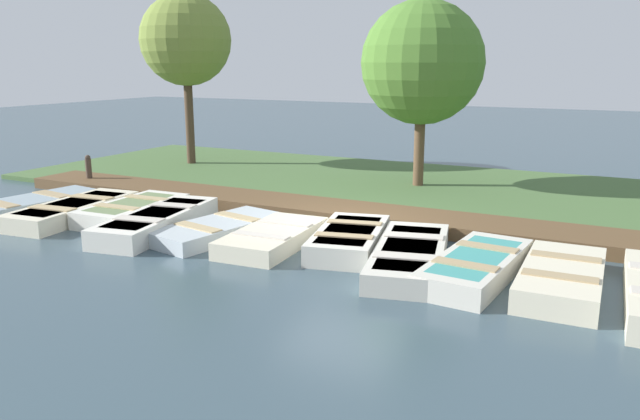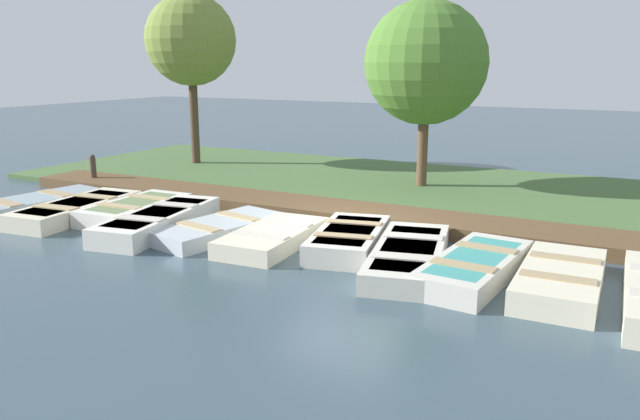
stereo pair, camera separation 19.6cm
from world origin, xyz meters
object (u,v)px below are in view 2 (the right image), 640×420
rowboat_9 (560,279)px  park_tree_left (426,63)px  rowboat_1 (76,209)px  rowboat_3 (159,220)px  rowboat_7 (409,256)px  mooring_post_near (93,171)px  rowboat_2 (135,210)px  rowboat_6 (349,239)px  park_tree_far_left (191,41)px  rowboat_8 (475,267)px  rowboat_4 (219,228)px  rowboat_0 (32,204)px  rowboat_5 (273,237)px

rowboat_9 → park_tree_left: (-6.61, -4.51, 3.26)m
rowboat_1 → rowboat_3: 2.45m
rowboat_7 → mooring_post_near: mooring_post_near is taller
mooring_post_near → rowboat_3: bearing=60.6°
mooring_post_near → rowboat_1: bearing=41.1°
rowboat_2 → rowboat_6: (-0.07, 5.36, 0.00)m
rowboat_3 → rowboat_2: bearing=-124.1°
park_tree_far_left → park_tree_left: (0.28, 8.15, -0.71)m
rowboat_3 → rowboat_6: bearing=89.0°
rowboat_8 → rowboat_9: rowboat_9 is taller
rowboat_3 → park_tree_far_left: (-7.02, -4.63, 3.96)m
rowboat_3 → mooring_post_near: bearing=-128.9°
rowboat_4 → rowboat_2: bearing=-85.3°
rowboat_0 → rowboat_7: (-0.31, 9.39, 0.01)m
rowboat_6 → rowboat_7: (0.41, 1.35, -0.02)m
rowboat_2 → park_tree_left: size_ratio=0.53×
rowboat_0 → rowboat_3: size_ratio=0.99×
rowboat_1 → rowboat_2: size_ratio=1.23×
rowboat_1 → rowboat_7: bearing=85.9°
rowboat_5 → mooring_post_near: 8.06m
rowboat_7 → rowboat_8: size_ratio=1.16×
rowboat_7 → mooring_post_near: size_ratio=3.77×
rowboat_0 → rowboat_2: (-0.65, 2.68, 0.03)m
rowboat_2 → mooring_post_near: 4.32m
rowboat_3 → park_tree_left: 8.27m
rowboat_0 → park_tree_left: 10.60m
rowboat_1 → mooring_post_near: mooring_post_near is taller
rowboat_6 → rowboat_4: bearing=-94.8°
rowboat_0 → park_tree_left: bearing=140.5°
rowboat_7 → park_tree_far_left: bearing=-136.7°
rowboat_7 → rowboat_9: bearing=75.4°
rowboat_2 → mooring_post_near: mooring_post_near is taller
rowboat_8 → rowboat_1: bearing=-84.0°
rowboat_9 → rowboat_5: bearing=-91.6°
rowboat_1 → rowboat_8: rowboat_8 is taller
rowboat_4 → rowboat_6: (-0.38, 2.77, 0.05)m
rowboat_6 → rowboat_8: bearing=66.1°
rowboat_8 → rowboat_9: 1.33m
rowboat_7 → park_tree_far_left: park_tree_far_left is taller
mooring_post_near → park_tree_left: (-3.98, 8.40, 2.99)m
rowboat_2 → rowboat_6: 5.36m
rowboat_6 → park_tree_far_left: park_tree_far_left is taller
park_tree_far_left → park_tree_left: park_tree_far_left is taller
rowboat_3 → rowboat_7: (-0.21, 5.52, -0.03)m
rowboat_0 → rowboat_1: 1.42m
rowboat_8 → park_tree_left: park_tree_left is taller
rowboat_4 → rowboat_5: 1.35m
rowboat_2 → rowboat_4: (0.30, 2.59, -0.04)m
rowboat_0 → rowboat_5: same height
rowboat_1 → rowboat_5: (-0.20, 5.20, -0.02)m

